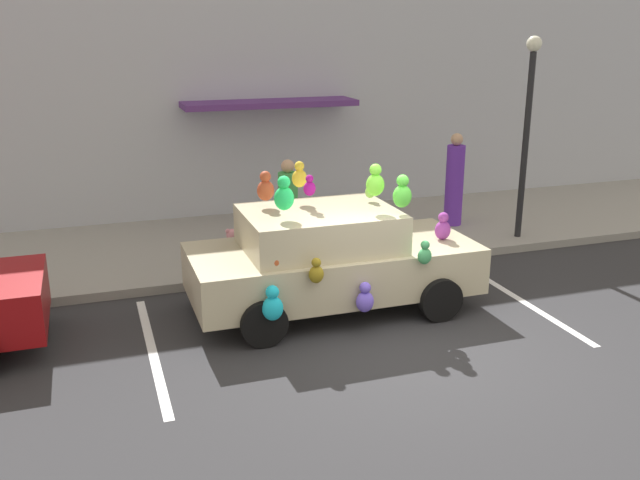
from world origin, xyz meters
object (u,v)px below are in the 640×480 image
object	(u,v)px
pedestrian_near_shopfront	(288,208)
pedestrian_walking_past	(454,183)
teddy_bear_on_sidewalk	(233,245)
street_lamp_post	(528,117)
plush_covered_car	(330,258)

from	to	relation	value
pedestrian_near_shopfront	pedestrian_walking_past	world-z (taller)	pedestrian_walking_past
teddy_bear_on_sidewalk	street_lamp_post	xyz separation A→B (m)	(5.56, -0.40, 2.05)
teddy_bear_on_sidewalk	street_lamp_post	size ratio (longest dim) A/B	0.15
plush_covered_car	teddy_bear_on_sidewalk	world-z (taller)	plush_covered_car
street_lamp_post	pedestrian_walking_past	distance (m)	2.02
pedestrian_near_shopfront	pedestrian_walking_past	bearing A→B (deg)	7.24
pedestrian_walking_past	pedestrian_near_shopfront	bearing A→B (deg)	-172.76
street_lamp_post	pedestrian_near_shopfront	xyz separation A→B (m)	(-4.45, 0.72, -1.55)
plush_covered_car	pedestrian_walking_past	size ratio (longest dim) A/B	2.24
pedestrian_near_shopfront	pedestrian_walking_past	size ratio (longest dim) A/B	0.88
plush_covered_car	pedestrian_near_shopfront	bearing A→B (deg)	87.13
plush_covered_car	street_lamp_post	size ratio (longest dim) A/B	1.12
plush_covered_car	pedestrian_walking_past	bearing A→B (deg)	39.11
street_lamp_post	teddy_bear_on_sidewalk	bearing A→B (deg)	175.91
plush_covered_car	pedestrian_near_shopfront	size ratio (longest dim) A/B	2.55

